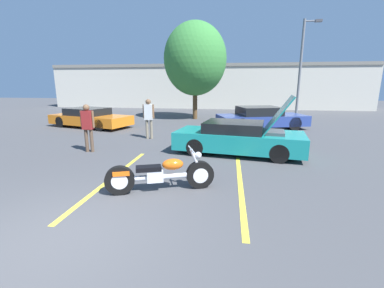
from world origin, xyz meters
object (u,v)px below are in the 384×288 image
object	(u,v)px
motorcycle	(161,175)
spectator_by_show_car	(149,115)
light_pole	(302,65)
show_car_hood_open	(239,138)
spectator_near_motorcycle	(88,124)
tree_background	(195,59)
parked_car_left_row	(90,118)
parked_car_right_row	(261,118)

from	to	relation	value
motorcycle	spectator_by_show_car	bearing A→B (deg)	90.04
light_pole	motorcycle	world-z (taller)	light_pole
show_car_hood_open	spectator_near_motorcycle	distance (m)	5.40
motorcycle	spectator_near_motorcycle	distance (m)	4.68
tree_background	motorcycle	xyz separation A→B (m)	(0.93, -12.71, -3.67)
parked_car_left_row	spectator_by_show_car	distance (m)	5.16
parked_car_left_row	spectator_near_motorcycle	world-z (taller)	spectator_near_motorcycle
motorcycle	parked_car_right_row	world-z (taller)	parked_car_right_row
parked_car_right_row	spectator_near_motorcycle	xyz separation A→B (m)	(-6.72, -6.11, 0.43)
tree_background	spectator_by_show_car	xyz separation A→B (m)	(-1.13, -7.08, -3.00)
parked_car_left_row	spectator_near_motorcycle	distance (m)	6.04
show_car_hood_open	parked_car_left_row	xyz separation A→B (m)	(-8.28, 4.70, -0.04)
light_pole	parked_car_left_row	xyz separation A→B (m)	(-12.85, -6.06, -3.21)
light_pole	motorcycle	distance (m)	16.10
light_pole	parked_car_left_row	world-z (taller)	light_pole
show_car_hood_open	spectator_near_motorcycle	xyz separation A→B (m)	(-5.35, -0.55, 0.45)
tree_background	parked_car_left_row	world-z (taller)	tree_background
show_car_hood_open	spectator_near_motorcycle	world-z (taller)	show_car_hood_open
spectator_by_show_car	parked_car_left_row	bearing A→B (deg)	148.39
parked_car_right_row	parked_car_left_row	bearing A→B (deg)	167.36
motorcycle	show_car_hood_open	world-z (taller)	show_car_hood_open
show_car_hood_open	spectator_near_motorcycle	bearing A→B (deg)	-165.18
parked_car_left_row	parked_car_right_row	xyz separation A→B (m)	(9.65, 0.86, 0.06)
motorcycle	parked_car_right_row	bearing A→B (deg)	50.59
parked_car_right_row	spectator_near_motorcycle	bearing A→B (deg)	-155.41
parked_car_left_row	motorcycle	bearing A→B (deg)	-35.78
parked_car_left_row	spectator_by_show_car	xyz separation A→B (m)	(4.37, -2.69, 0.53)
light_pole	spectator_by_show_car	distance (m)	12.48
motorcycle	spectator_near_motorcycle	xyz separation A→B (m)	(-3.49, 3.06, 0.63)
spectator_near_motorcycle	motorcycle	bearing A→B (deg)	-41.25
light_pole	spectator_near_motorcycle	bearing A→B (deg)	-131.22
light_pole	tree_background	size ratio (longest dim) A/B	1.04
show_car_hood_open	spectator_by_show_car	xyz separation A→B (m)	(-3.92, 2.01, 0.49)
light_pole	tree_background	distance (m)	7.55
light_pole	parked_car_left_row	size ratio (longest dim) A/B	1.33
parked_car_right_row	spectator_by_show_car	world-z (taller)	spectator_by_show_car
light_pole	motorcycle	size ratio (longest dim) A/B	2.83
show_car_hood_open	motorcycle	bearing A→B (deg)	-108.40
light_pole	spectator_near_motorcycle	xyz separation A→B (m)	(-9.91, -11.32, -2.72)
show_car_hood_open	spectator_by_show_car	size ratio (longest dim) A/B	2.60
light_pole	spectator_near_motorcycle	distance (m)	15.29
tree_background	parked_car_left_row	bearing A→B (deg)	-141.33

